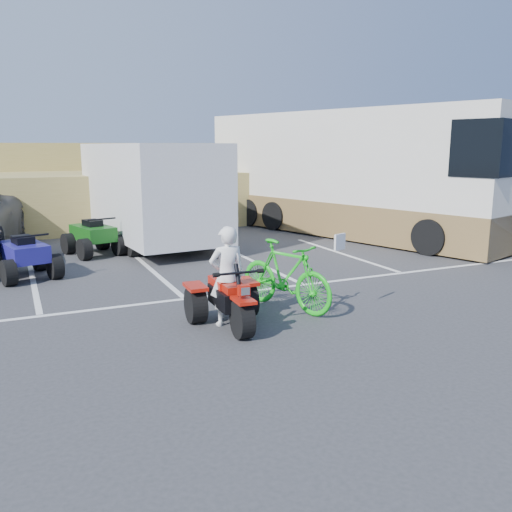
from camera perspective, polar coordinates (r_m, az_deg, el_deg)
name	(u,v)px	position (r m, az deg, el deg)	size (l,w,h in m)	color
ground	(230,337)	(8.75, -2.80, -8.53)	(100.00, 100.00, 0.00)	#333335
parking_stripes	(200,276)	(12.70, -5.94, -2.16)	(28.00, 5.16, 0.01)	white
grass_embankment	(90,185)	(23.38, -17.08, 7.19)	(40.00, 8.50, 3.10)	#9C8C47
red_trike_atv	(230,327)	(9.21, -2.70, -7.49)	(1.24, 1.65, 1.07)	#AB1609
rider	(227,276)	(9.10, -3.07, -2.13)	(0.62, 0.41, 1.70)	white
green_dirt_bike	(285,275)	(10.04, 3.12, -2.05)	(0.61, 2.14, 1.29)	#14BF19
cargo_trailer	(150,190)	(16.96, -11.07, 6.79)	(3.19, 6.75, 3.06)	silver
rv_motorhome	(349,182)	(18.96, 9.79, 7.65)	(6.17, 11.61, 4.06)	silver
quad_atv_blue	(26,277)	(13.64, -23.04, -2.10)	(1.25, 1.67, 1.09)	navy
quad_atv_green	(94,255)	(15.84, -16.65, 0.15)	(1.25, 1.68, 1.10)	#125012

